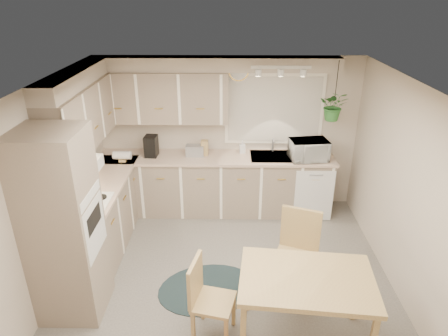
{
  "coord_description": "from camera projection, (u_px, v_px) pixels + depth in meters",
  "views": [
    {
      "loc": [
        0.02,
        -3.82,
        3.3
      ],
      "look_at": [
        -0.04,
        0.55,
        1.31
      ],
      "focal_mm": 32.0,
      "sensor_mm": 36.0,
      "label": 1
    }
  ],
  "objects": [
    {
      "name": "cooktop",
      "position": [
        86.0,
        204.0,
        4.75
      ],
      "size": [
        0.52,
        0.58,
        0.02
      ],
      "primitive_type": "cube",
      "color": "silver",
      "rests_on": "counter_left"
    },
    {
      "name": "wall_oven_face",
      "position": [
        95.0,
        228.0,
        4.09
      ],
      "size": [
        0.02,
        0.56,
        0.58
      ],
      "primitive_type": "cube",
      "color": "silver",
      "rests_on": "oven_stack"
    },
    {
      "name": "oven_stack",
      "position": [
        64.0,
        227.0,
        4.09
      ],
      "size": [
        0.65,
        0.65,
        2.1
      ],
      "primitive_type": "cube",
      "color": "gray",
      "rests_on": "floor"
    },
    {
      "name": "window_frame",
      "position": [
        274.0,
        109.0,
        6.07
      ],
      "size": [
        1.5,
        0.02,
        1.1
      ],
      "primitive_type": "cube",
      "color": "white",
      "rests_on": "wall_back"
    },
    {
      "name": "dishwasher_front",
      "position": [
        314.0,
        196.0,
        6.01
      ],
      "size": [
        0.58,
        0.02,
        0.83
      ],
      "primitive_type": "cube",
      "color": "silver",
      "rests_on": "base_cab_back"
    },
    {
      "name": "track_light_bar",
      "position": [
        281.0,
        67.0,
        5.28
      ],
      "size": [
        0.8,
        0.04,
        0.04
      ],
      "primitive_type": "cube",
      "color": "silver",
      "rests_on": "ceiling"
    },
    {
      "name": "hanging_plant",
      "position": [
        334.0,
        109.0,
        5.66
      ],
      "size": [
        0.48,
        0.51,
        0.33
      ],
      "primitive_type": "imported",
      "rotation": [
        0.0,
        0.0,
        -0.26
      ],
      "color": "#2A6629",
      "rests_on": "ceiling"
    },
    {
      "name": "wall_right",
      "position": [
        411.0,
        199.0,
        4.32
      ],
      "size": [
        0.04,
        4.2,
        2.4
      ],
      "primitive_type": "cube",
      "color": "#BAAB99",
      "rests_on": "floor"
    },
    {
      "name": "braided_rug",
      "position": [
        208.0,
        289.0,
        4.77
      ],
      "size": [
        1.37,
        1.16,
        0.01
      ],
      "primitive_type": "ellipsoid",
      "rotation": [
        0.0,
        0.0,
        0.25
      ],
      "color": "black",
      "rests_on": "floor"
    },
    {
      "name": "base_cab_left",
      "position": [
        104.0,
        214.0,
        5.48
      ],
      "size": [
        0.6,
        1.85,
        0.9
      ],
      "primitive_type": "cube",
      "color": "gray",
      "rests_on": "floor"
    },
    {
      "name": "knife_block",
      "position": [
        205.0,
        148.0,
        6.1
      ],
      "size": [
        0.11,
        0.11,
        0.23
      ],
      "primitive_type": "cube",
      "rotation": [
        0.0,
        0.0,
        -0.02
      ],
      "color": "tan",
      "rests_on": "counter_back"
    },
    {
      "name": "wall_back",
      "position": [
        228.0,
        134.0,
        6.26
      ],
      "size": [
        4.0,
        0.04,
        2.4
      ],
      "primitive_type": "cube",
      "color": "#BAAB99",
      "rests_on": "floor"
    },
    {
      "name": "soffit_left",
      "position": [
        75.0,
        77.0,
        4.83
      ],
      "size": [
        0.3,
        2.0,
        0.2
      ],
      "primitive_type": "cube",
      "color": "#BAAB99",
      "rests_on": "wall_left"
    },
    {
      "name": "counter_back",
      "position": [
        215.0,
        158.0,
        6.09
      ],
      "size": [
        3.64,
        0.64,
        0.04
      ],
      "primitive_type": "cube",
      "color": "tan",
      "rests_on": "base_cab_back"
    },
    {
      "name": "upper_cab_left",
      "position": [
        83.0,
        115.0,
        5.02
      ],
      "size": [
        0.35,
        2.0,
        0.75
      ],
      "primitive_type": "cube",
      "color": "gray",
      "rests_on": "wall_left"
    },
    {
      "name": "dining_table",
      "position": [
        304.0,
        310.0,
        3.93
      ],
      "size": [
        1.34,
        0.97,
        0.8
      ],
      "primitive_type": "cube",
      "rotation": [
        0.0,
        0.0,
        -0.1
      ],
      "color": "tan",
      "rests_on": "floor"
    },
    {
      "name": "upper_cab_back",
      "position": [
        160.0,
        97.0,
        5.85
      ],
      "size": [
        2.0,
        0.35,
        0.75
      ],
      "primitive_type": "cube",
      "color": "gray",
      "rests_on": "wall_back"
    },
    {
      "name": "chair_back",
      "position": [
        295.0,
        257.0,
        4.5
      ],
      "size": [
        0.62,
        0.62,
        1.03
      ],
      "primitive_type": "cube",
      "rotation": [
        0.0,
        0.0,
        2.78
      ],
      "color": "tan",
      "rests_on": "floor"
    },
    {
      "name": "window_blinds",
      "position": [
        274.0,
        110.0,
        6.06
      ],
      "size": [
        1.4,
        0.02,
        1.0
      ],
      "primitive_type": "cube",
      "color": "silver",
      "rests_on": "wall_back"
    },
    {
      "name": "counter_left",
      "position": [
        100.0,
        184.0,
        5.28
      ],
      "size": [
        0.64,
        1.89,
        0.04
      ],
      "primitive_type": "cube",
      "color": "tan",
      "rests_on": "base_cab_left"
    },
    {
      "name": "soffit_back",
      "position": [
        214.0,
        64.0,
        5.67
      ],
      "size": [
        3.6,
        0.3,
        0.2
      ],
      "primitive_type": "cube",
      "color": "#BAAB99",
      "rests_on": "wall_back"
    },
    {
      "name": "chair_left",
      "position": [
        214.0,
        300.0,
        3.99
      ],
      "size": [
        0.5,
        0.5,
        0.88
      ],
      "primitive_type": "cube",
      "rotation": [
        0.0,
        0.0,
        -1.8
      ],
      "color": "tan",
      "rests_on": "floor"
    },
    {
      "name": "floor",
      "position": [
        227.0,
        285.0,
        4.84
      ],
      "size": [
        4.2,
        4.2,
        0.0
      ],
      "primitive_type": "plane",
      "color": "slate",
      "rests_on": "ground"
    },
    {
      "name": "range_hood",
      "position": [
        79.0,
        169.0,
        4.56
      ],
      "size": [
        0.4,
        0.6,
        0.14
      ],
      "primitive_type": "cube",
      "color": "silver",
      "rests_on": "upper_cab_left"
    },
    {
      "name": "coffee_maker",
      "position": [
        151.0,
        146.0,
        6.04
      ],
      "size": [
        0.19,
        0.23,
        0.32
      ],
      "primitive_type": "cube",
      "rotation": [
        0.0,
        0.0,
        -0.07
      ],
      "color": "black",
      "rests_on": "counter_back"
    },
    {
      "name": "soap_bottle",
      "position": [
        242.0,
        150.0,
        6.21
      ],
      "size": [
        0.1,
        0.2,
        0.09
      ],
      "primitive_type": "imported",
      "rotation": [
        0.0,
        0.0,
        0.08
      ],
      "color": "silver",
      "rests_on": "counter_back"
    },
    {
      "name": "sink",
      "position": [
        274.0,
        159.0,
        6.1
      ],
      "size": [
        0.7,
        0.48,
        0.1
      ],
      "primitive_type": "cube",
      "color": "#96989D",
      "rests_on": "counter_back"
    },
    {
      "name": "ceiling",
      "position": [
        227.0,
        89.0,
        3.85
      ],
      "size": [
        4.2,
        4.2,
        0.0
      ],
      "primitive_type": "plane",
      "color": "silver",
      "rests_on": "wall_back"
    },
    {
      "name": "wall_clock",
      "position": [
        239.0,
        71.0,
        5.82
      ],
      "size": [
        0.3,
        0.03,
        0.3
      ],
      "primitive_type": "cylinder",
      "rotation": [
        1.57,
        0.0,
        0.0
      ],
      "color": "#E1B24F",
      "rests_on": "wall_back"
    },
    {
      "name": "microwave",
      "position": [
        309.0,
        148.0,
        5.91
      ],
      "size": [
        0.59,
        0.38,
        0.37
      ],
      "primitive_type": "imported",
      "rotation": [
        0.0,
        0.0,
        0.15
      ],
      "color": "silver",
      "rests_on": "counter_back"
    },
    {
      "name": "wall_left",
      "position": [
        45.0,
        197.0,
        4.37
      ],
      "size": [
        0.04,
        4.2,
        2.4
      ],
      "primitive_type": "cube",
      "color": "#BAAB99",
      "rests_on": "floor"
    },
    {
      "name": "base_cab_back",
      "position": [
        215.0,
        185.0,
        6.3
      ],
      "size": [
        3.6,
        0.6,
        0.9
      ],
      "primitive_type": "cube",
      "color": "gray",
      "rests_on": "floor"
    },
    {
      "name": "toaster",
      "position": [
        195.0,
        151.0,
        6.08
      ],
      "size": [
        0.28,
        0.16,
        0.17
      ],
      "primitive_type": "cube",
      "rotation": [
        0.0,
        0.0,
        -0.03
      ],
      "color": "#96989D",
      "rests_on": "counter_back"
    }
  ]
}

